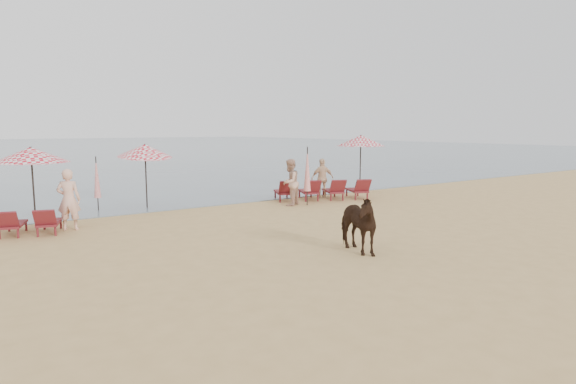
# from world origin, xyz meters

# --- Properties ---
(ground) EXTENTS (120.00, 120.00, 0.00)m
(ground) POSITION_xyz_m (0.00, 0.00, 0.00)
(ground) COLOR tan
(ground) RESTS_ON ground
(sea) EXTENTS (160.00, 140.00, 0.06)m
(sea) POSITION_xyz_m (0.00, 80.00, 0.00)
(sea) COLOR #51606B
(sea) RESTS_ON ground
(lounger_cluster_left) EXTENTS (2.76, 2.10, 0.54)m
(lounger_cluster_left) POSITION_xyz_m (-7.11, 8.45, 0.37)
(lounger_cluster_left) COLOR maroon
(lounger_cluster_left) RESTS_ON ground
(lounger_cluster_right) EXTENTS (4.23, 3.09, 0.62)m
(lounger_cluster_right) POSITION_xyz_m (4.47, 8.89, 0.43)
(lounger_cluster_right) COLOR maroon
(lounger_cluster_right) RESTS_ON ground
(umbrella_open_left_a) EXTENTS (2.18, 2.18, 2.48)m
(umbrella_open_left_a) POSITION_xyz_m (-6.37, 9.51, 2.23)
(umbrella_open_left_a) COLOR black
(umbrella_open_left_a) RESTS_ON ground
(umbrella_open_left_b) EXTENTS (1.99, 2.03, 2.54)m
(umbrella_open_left_b) POSITION_xyz_m (-2.38, 10.99, 2.20)
(umbrella_open_left_b) COLOR black
(umbrella_open_left_b) RESTS_ON ground
(umbrella_open_right) EXTENTS (2.24, 2.24, 2.73)m
(umbrella_open_right) POSITION_xyz_m (7.34, 9.62, 2.46)
(umbrella_open_right) COLOR black
(umbrella_open_right) RESTS_ON ground
(umbrella_closed_left) EXTENTS (0.25, 0.25, 2.02)m
(umbrella_closed_left) POSITION_xyz_m (-4.06, 11.42, 1.24)
(umbrella_closed_left) COLOR black
(umbrella_closed_left) RESTS_ON ground
(umbrella_closed_right) EXTENTS (0.28, 0.28, 2.31)m
(umbrella_closed_right) POSITION_xyz_m (3.11, 8.14, 1.42)
(umbrella_closed_right) COLOR black
(umbrella_closed_right) RESTS_ON ground
(cow) EXTENTS (1.09, 1.84, 1.45)m
(cow) POSITION_xyz_m (-0.35, 1.63, 0.73)
(cow) COLOR black
(cow) RESTS_ON ground
(beachgoer_left) EXTENTS (0.80, 0.70, 1.85)m
(beachgoer_left) POSITION_xyz_m (-5.58, 8.43, 0.92)
(beachgoer_left) COLOR #DFA58B
(beachgoer_left) RESTS_ON ground
(beachgoer_right_a) EXTENTS (1.12, 1.05, 1.84)m
(beachgoer_right_a) POSITION_xyz_m (2.49, 8.45, 0.92)
(beachgoer_right_a) COLOR tan
(beachgoer_right_a) RESTS_ON ground
(beachgoer_right_b) EXTENTS (1.09, 0.72, 1.73)m
(beachgoer_right_b) POSITION_xyz_m (4.83, 9.33, 0.86)
(beachgoer_right_b) COLOR #E0B58C
(beachgoer_right_b) RESTS_ON ground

